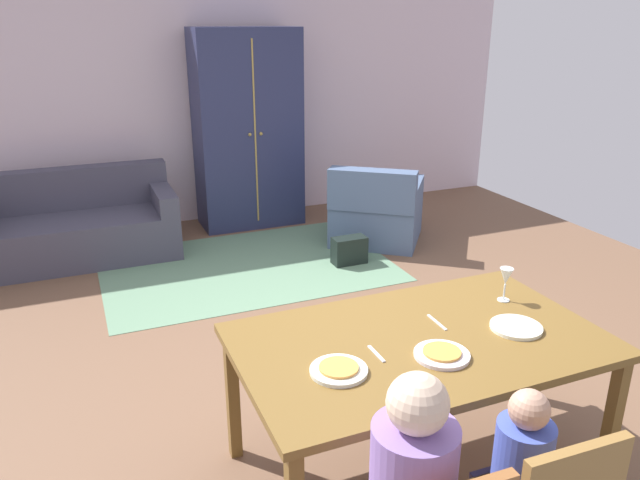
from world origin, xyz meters
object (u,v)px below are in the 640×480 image
Objects in this scene: plate_near_child at (442,355)px; wine_glass at (506,278)px; dining_table at (420,351)px; couch at (75,227)px; plate_near_man at (339,370)px; armchair at (376,211)px; handbag at (349,250)px; plate_near_woman at (516,327)px; armoire at (248,130)px.

plate_near_child is 1.34× the size of wine_glass.
couch reaches higher than dining_table.
plate_near_man is 0.21× the size of armchair.
plate_near_child is at bearing -107.43° from handbag.
couch reaches higher than plate_near_woman.
plate_near_child is at bearing -150.05° from wine_glass.
plate_near_man is at bearing -75.81° from couch.
plate_near_man is at bearing -120.28° from armchair.
armoire is at bearing 93.40° from wine_glass.
plate_near_man is 0.12× the size of armoire.
handbag is (2.36, -1.16, -0.17)m from couch.
plate_near_man reaches higher than dining_table.
wine_glass is at bearing -86.60° from armoire.
plate_near_woman is 2.85m from handbag.
plate_near_man is (-0.48, -0.12, 0.08)m from dining_table.
dining_table is 0.20m from plate_near_child.
dining_table is 4.10m from couch.
handbag is at bearing 72.57° from plate_near_child.
plate_near_woman is 3.36m from armchair.
dining_table is at bearing 90.00° from plate_near_child.
armchair reaches higher than plate_near_man.
handbag is at bearing -72.08° from armoire.
handbag is (0.41, 2.74, -0.64)m from plate_near_woman.
armoire is 6.56× the size of handbag.
couch is (-0.99, 3.92, -0.47)m from plate_near_man.
plate_near_child is 4.27m from couch.
handbag is at bearing 63.74° from plate_near_man.
wine_glass is (0.62, 0.18, 0.20)m from dining_table.
couch is 5.81× the size of handbag.
wine_glass is 0.09× the size of armoire.
plate_near_woman is at bearing -63.49° from couch.
plate_near_man is 1.34× the size of wine_glass.
dining_table is 0.83× the size of armoire.
couch is (-1.95, 3.90, -0.47)m from plate_near_woman.
wine_glass is 4.02m from armoire.
couch is at bearing 116.51° from plate_near_woman.
armchair is 0.57× the size of armoire.
plate_near_man is 1.00× the size of plate_near_woman.
plate_near_woman reaches higher than dining_table.
armchair is at bearing 75.07° from wine_glass.
wine_glass is 0.16× the size of armchair.
plate_near_woman is 0.34m from wine_glass.
plate_near_man is 3.15m from handbag.
plate_near_man is 0.78× the size of handbag.
armoire is (0.39, 4.37, 0.28)m from plate_near_child.
handbag is (0.89, 2.82, -0.64)m from plate_near_child.
handbag is (0.50, -1.55, -0.92)m from armoire.
plate_near_woman is at bearing -117.78° from wine_glass.
wine_glass is at bearing -96.06° from handbag.
couch is 1.55× the size of armchair.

